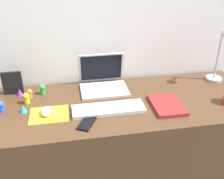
# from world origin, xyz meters

# --- Properties ---
(back_wall) EXTENTS (2.96, 0.05, 1.56)m
(back_wall) POSITION_xyz_m (0.00, 0.35, 0.78)
(back_wall) COLOR silver
(back_wall) RESTS_ON ground_plane
(desk) EXTENTS (1.76, 0.63, 0.74)m
(desk) POSITION_xyz_m (0.00, 0.00, 0.37)
(desk) COLOR #4C331E
(desk) RESTS_ON ground_plane
(laptop) EXTENTS (0.30, 0.25, 0.21)m
(laptop) POSITION_xyz_m (-0.04, 0.21, 0.79)
(laptop) COLOR silver
(laptop) RESTS_ON desk
(keyboard) EXTENTS (0.41, 0.13, 0.02)m
(keyboard) POSITION_xyz_m (-0.05, -0.08, 0.75)
(keyboard) COLOR silver
(keyboard) RESTS_ON desk
(mousepad) EXTENTS (0.21, 0.17, 0.00)m
(mousepad) POSITION_xyz_m (-0.38, -0.07, 0.74)
(mousepad) COLOR yellow
(mousepad) RESTS_ON desk
(mouse) EXTENTS (0.06, 0.10, 0.03)m
(mouse) POSITION_xyz_m (-0.39, -0.06, 0.76)
(mouse) COLOR silver
(mouse) RESTS_ON mousepad
(cell_phone) EXTENTS (0.12, 0.14, 0.01)m
(cell_phone) POSITION_xyz_m (-0.18, -0.19, 0.74)
(cell_phone) COLOR black
(cell_phone) RESTS_ON desk
(desk_lamp) EXTENTS (0.11, 0.17, 0.40)m
(desk_lamp) POSITION_xyz_m (0.74, 0.15, 0.93)
(desk_lamp) COLOR #B7B7BC
(desk_lamp) RESTS_ON desk
(notebook_pad) EXTENTS (0.17, 0.24, 0.02)m
(notebook_pad) POSITION_xyz_m (0.29, -0.10, 0.75)
(notebook_pad) COLOR maroon
(notebook_pad) RESTS_ON desk
(picture_frame) EXTENTS (0.12, 0.02, 0.15)m
(picture_frame) POSITION_xyz_m (-0.60, 0.22, 0.81)
(picture_frame) COLOR black
(picture_frame) RESTS_ON desk
(toy_figurine_purple) EXTENTS (0.04, 0.04, 0.04)m
(toy_figurine_purple) POSITION_xyz_m (-0.56, 0.20, 0.76)
(toy_figurine_purple) COLOR purple
(toy_figurine_purple) RESTS_ON desk
(toy_figurine_orange) EXTENTS (0.03, 0.03, 0.06)m
(toy_figurine_orange) POSITION_xyz_m (-0.50, 0.15, 0.77)
(toy_figurine_orange) COLOR orange
(toy_figurine_orange) RESTS_ON desk
(toy_figurine_green) EXTENTS (0.04, 0.04, 0.07)m
(toy_figurine_green) POSITION_xyz_m (-0.42, 0.19, 0.78)
(toy_figurine_green) COLOR green
(toy_figurine_green) RESTS_ON desk
(toy_figurine_yellow) EXTENTS (0.04, 0.04, 0.07)m
(toy_figurine_yellow) POSITION_xyz_m (-0.51, 0.09, 0.78)
(toy_figurine_yellow) COLOR yellow
(toy_figurine_yellow) RESTS_ON desk
(toy_figurine_blue) EXTENTS (0.04, 0.04, 0.07)m
(toy_figurine_blue) POSITION_xyz_m (-0.64, 0.02, 0.77)
(toy_figurine_blue) COLOR blue
(toy_figurine_blue) RESTS_ON desk
(toy_figurine_cyan) EXTENTS (0.04, 0.04, 0.04)m
(toy_figurine_cyan) POSITION_xyz_m (-0.52, -0.01, 0.76)
(toy_figurine_cyan) COLOR #28B7CC
(toy_figurine_cyan) RESTS_ON desk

